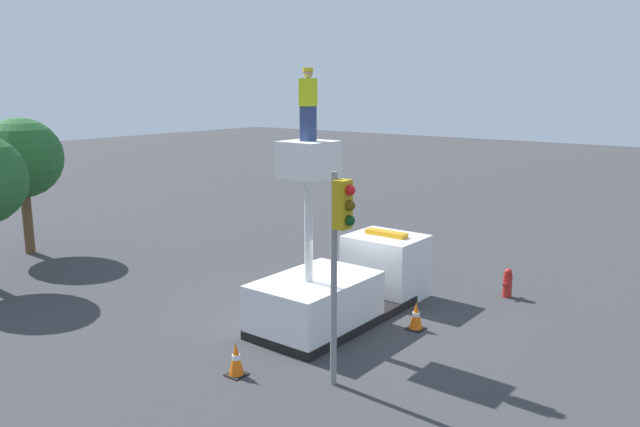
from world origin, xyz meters
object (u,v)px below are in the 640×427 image
at_px(fire_hydrant, 508,283).
at_px(traffic_cone_rear, 236,359).
at_px(traffic_cone_curbside, 416,316).
at_px(traffic_light_pole, 340,237).
at_px(worker, 308,105).
at_px(tree_left_bg, 22,159).
at_px(bucket_truck, 344,283).

relative_size(fire_hydrant, traffic_cone_rear, 1.15).
bearing_deg(traffic_cone_curbside, traffic_light_pole, -175.95).
bearing_deg(traffic_cone_rear, worker, 4.53).
height_order(worker, traffic_cone_rear, worker).
distance_m(fire_hydrant, tree_left_bg, 17.95).
relative_size(fire_hydrant, tree_left_bg, 0.17).
bearing_deg(traffic_light_pole, worker, 51.26).
xyz_separation_m(worker, tree_left_bg, (-0.35, 13.52, -2.22)).
distance_m(fire_hydrant, traffic_cone_rear, 9.23).
bearing_deg(traffic_cone_rear, tree_left_bg, 79.65).
bearing_deg(tree_left_bg, traffic_light_pole, -95.45).
bearing_deg(fire_hydrant, bucket_truck, 145.79).
xyz_separation_m(bucket_truck, traffic_light_pole, (-3.43, -2.32, 2.32)).
relative_size(bucket_truck, worker, 3.46).
xyz_separation_m(worker, traffic_light_pole, (-1.86, -2.32, -2.60)).
xyz_separation_m(fire_hydrant, tree_left_bg, (-6.30, 16.49, 3.22)).
bearing_deg(fire_hydrant, traffic_light_pole, 175.17).
bearing_deg(traffic_light_pole, bucket_truck, 34.07).
bearing_deg(worker, traffic_cone_curbside, -46.14).
bearing_deg(traffic_cone_rear, fire_hydrant, -17.35).
xyz_separation_m(traffic_cone_rear, traffic_cone_curbside, (4.83, -1.82, -0.02)).
bearing_deg(bucket_truck, traffic_light_pole, -145.93).
height_order(traffic_light_pole, fire_hydrant, traffic_light_pole).
distance_m(worker, fire_hydrant, 8.59).
bearing_deg(fire_hydrant, worker, 153.40).
height_order(worker, fire_hydrant, worker).
bearing_deg(traffic_cone_curbside, worker, 133.86).
relative_size(bucket_truck, traffic_light_pole, 1.31).
distance_m(traffic_cone_curbside, tree_left_bg, 16.08).
distance_m(bucket_truck, traffic_light_pole, 4.75).
relative_size(worker, fire_hydrant, 1.93).
bearing_deg(worker, traffic_light_pole, -128.74).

